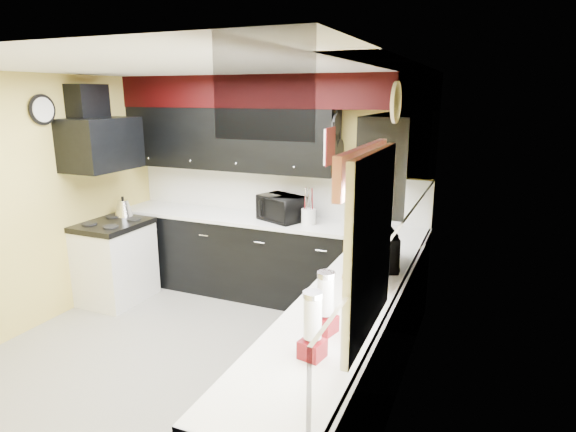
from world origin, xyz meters
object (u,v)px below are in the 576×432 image
at_px(microwave, 373,248).
at_px(kettle, 123,208).
at_px(toaster_oven, 281,208).
at_px(utensil_crock, 309,217).
at_px(knife_block, 360,218).

height_order(microwave, kettle, microwave).
bearing_deg(toaster_oven, microwave, -15.56).
relative_size(utensil_crock, kettle, 0.80).
bearing_deg(knife_block, toaster_oven, 175.11).
bearing_deg(microwave, toaster_oven, 27.90).
distance_m(toaster_oven, knife_block, 0.88).
xyz_separation_m(microwave, utensil_crock, (-0.93, 0.99, -0.06)).
relative_size(toaster_oven, knife_block, 2.28).
xyz_separation_m(toaster_oven, kettle, (-1.80, -0.47, -0.07)).
distance_m(toaster_oven, microwave, 1.63).
distance_m(toaster_oven, utensil_crock, 0.34).
bearing_deg(knife_block, utensil_crock, -179.11).
bearing_deg(toaster_oven, kettle, -142.05).
bearing_deg(kettle, toaster_oven, 14.50).
bearing_deg(utensil_crock, microwave, -46.83).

